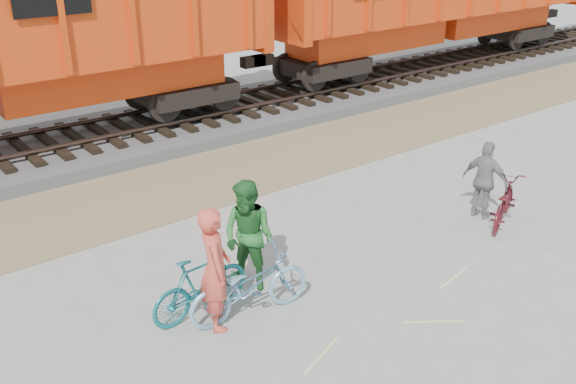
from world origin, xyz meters
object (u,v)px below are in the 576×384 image
at_px(bicycle_teal, 200,285).
at_px(person_man, 248,236).
at_px(bicycle_blue, 249,286).
at_px(person_woman, 485,180).
at_px(bicycle_maroon, 503,202).
at_px(person_solo, 215,269).

bearing_deg(bicycle_teal, person_man, -83.43).
height_order(bicycle_blue, person_man, person_man).
bearing_deg(person_woman, person_man, 72.10).
bearing_deg(person_man, bicycle_maroon, 55.88).
distance_m(bicycle_maroon, person_solo, 6.11).
bearing_deg(person_solo, bicycle_maroon, -72.69).
bearing_deg(bicycle_blue, person_man, -27.12).
bearing_deg(bicycle_blue, bicycle_teal, 56.89).
height_order(bicycle_teal, person_solo, person_solo).
relative_size(bicycle_blue, person_man, 1.07).
height_order(bicycle_teal, person_man, person_man).
xyz_separation_m(bicycle_blue, person_woman, (5.47, -0.00, 0.27)).
bearing_deg(person_woman, bicycle_maroon, -176.30).
xyz_separation_m(bicycle_blue, person_solo, (-0.50, 0.10, 0.43)).
height_order(bicycle_maroon, person_solo, person_solo).
relative_size(person_solo, person_woman, 1.20).
distance_m(bicycle_maroon, person_woman, 0.54).
xyz_separation_m(person_man, person_woman, (5.02, -0.67, -0.13)).
xyz_separation_m(bicycle_teal, person_woman, (6.02, -0.47, 0.28)).
xyz_separation_m(bicycle_teal, person_man, (1.00, 0.20, 0.40)).
bearing_deg(person_solo, bicycle_blue, -79.26).
relative_size(bicycle_blue, person_solo, 1.03).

